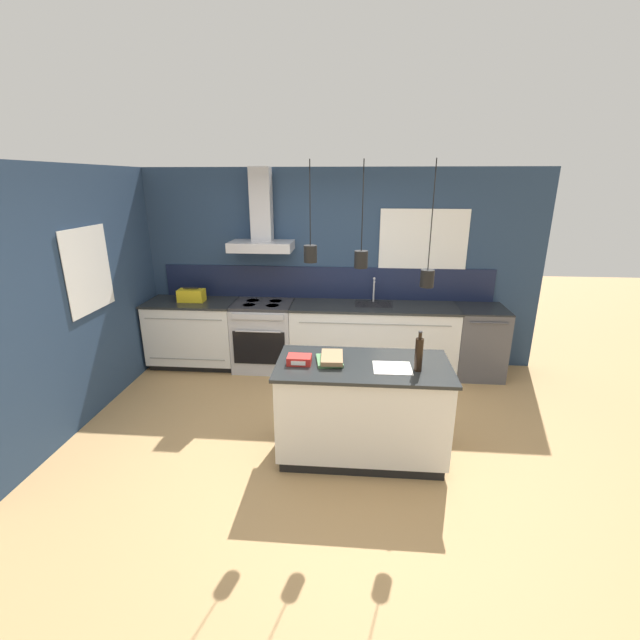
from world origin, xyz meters
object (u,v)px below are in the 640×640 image
at_px(yellow_toolbox, 191,295).
at_px(dishwasher, 478,342).
at_px(oven_range, 264,335).
at_px(bottle_on_island, 419,354).
at_px(book_stack, 331,359).
at_px(red_supply_box, 299,360).

bearing_deg(yellow_toolbox, dishwasher, -0.00).
bearing_deg(yellow_toolbox, oven_range, -0.26).
relative_size(dishwasher, bottle_on_island, 2.58).
xyz_separation_m(bottle_on_island, book_stack, (-0.74, 0.12, -0.12)).
distance_m(dishwasher, bottle_on_island, 2.31).
bearing_deg(book_stack, dishwasher, 45.40).
bearing_deg(bottle_on_island, yellow_toolbox, 144.13).
bearing_deg(oven_range, bottle_on_island, -48.09).
distance_m(bottle_on_island, yellow_toolbox, 3.33).
relative_size(bottle_on_island, yellow_toolbox, 1.04).
xyz_separation_m(oven_range, bottle_on_island, (1.75, -1.95, 0.61)).
distance_m(book_stack, yellow_toolbox, 2.68).
relative_size(oven_range, dishwasher, 1.00).
bearing_deg(book_stack, bottle_on_island, -8.83).
relative_size(dishwasher, book_stack, 2.81).
distance_m(dishwasher, red_supply_box, 2.86).
bearing_deg(oven_range, yellow_toolbox, 179.74).
relative_size(dishwasher, red_supply_box, 4.37).
height_order(dishwasher, book_stack, book_stack).
xyz_separation_m(dishwasher, red_supply_box, (-2.08, -1.89, 0.49)).
bearing_deg(red_supply_box, book_stack, 11.77).
height_order(dishwasher, yellow_toolbox, yellow_toolbox).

